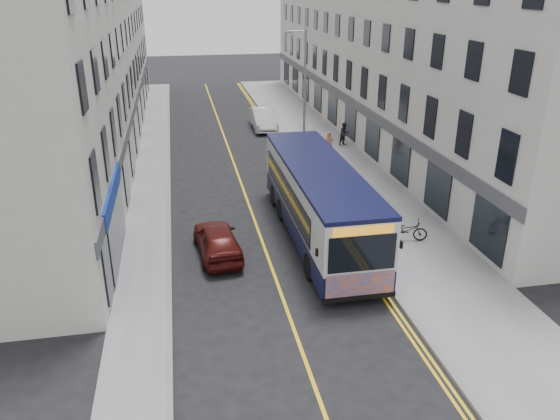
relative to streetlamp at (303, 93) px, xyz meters
name	(u,v)px	position (x,y,z in m)	size (l,w,h in m)	color
ground	(277,283)	(-4.17, -14.00, -4.38)	(140.00, 140.00, 0.00)	black
pavement_east	(344,171)	(2.08, -2.00, -4.32)	(4.50, 64.00, 0.12)	gray
pavement_west	(151,183)	(-9.17, -2.00, -4.32)	(2.00, 64.00, 0.12)	gray
kerb_east	(307,173)	(-0.17, -2.00, -4.32)	(0.18, 64.00, 0.13)	slate
kerb_west	(169,182)	(-8.17, -2.00, -4.32)	(0.18, 64.00, 0.13)	slate
road_centre_line	(239,179)	(-4.17, -2.00, -4.38)	(0.12, 64.00, 0.01)	yellow
road_dbl_yellow_inner	(299,175)	(-0.62, -2.00, -4.38)	(0.10, 64.00, 0.01)	yellow
road_dbl_yellow_outer	(303,175)	(-0.42, -2.00, -4.38)	(0.10, 64.00, 0.01)	yellow
terrace_east	(382,42)	(7.33, 7.00, 2.12)	(6.00, 46.00, 13.00)	silver
terrace_west	(83,48)	(-13.17, 7.00, 2.12)	(6.00, 46.00, 13.00)	silver
streetlamp	(303,93)	(0.00, 0.00, 0.00)	(1.32, 0.18, 8.00)	gray
city_bus	(319,199)	(-1.69, -10.46, -2.55)	(2.69, 11.51, 3.35)	black
bicycle	(407,230)	(1.97, -11.60, -3.80)	(0.62, 1.77, 0.93)	black
pedestrian_near	(329,145)	(1.92, 0.74, -3.45)	(0.59, 0.39, 1.63)	#946343
pedestrian_far	(344,134)	(3.67, 3.22, -3.48)	(0.76, 0.59, 1.56)	black
car_white	(263,119)	(-0.97, 9.15, -3.60)	(1.66, 4.76, 1.57)	silver
car_maroon	(217,240)	(-6.17, -11.29, -3.69)	(1.64, 4.07, 1.39)	#450E0B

